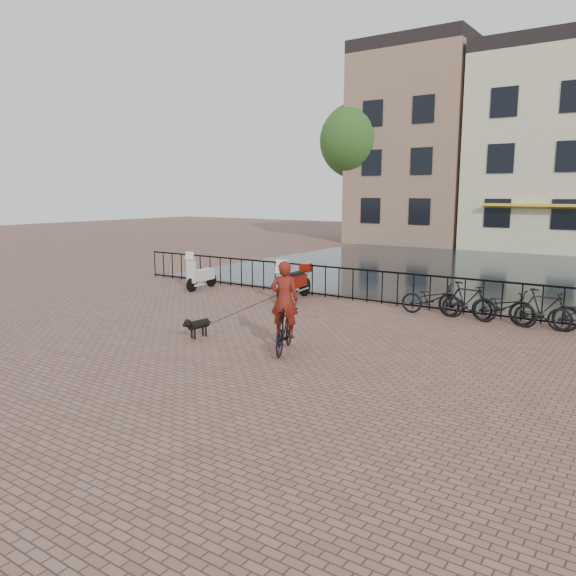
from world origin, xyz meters
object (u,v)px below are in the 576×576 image
Objects in this scene: motorcycle at (294,278)px; dog at (199,327)px; scooter at (202,269)px; cyclist at (284,312)px.

dog is at bearing -87.53° from motorcycle.
dog is 6.75m from scooter.
cyclist is 5.91m from motorcycle.
scooter reaches higher than dog.
motorcycle is (-3.13, 5.01, -0.17)m from cyclist.
motorcycle reaches higher than dog.
motorcycle is at bearing -5.10° from scooter.
cyclist is 2.98× the size of dog.
cyclist is 1.15× the size of motorcycle.
scooter is (-3.78, -0.22, 0.01)m from motorcycle.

